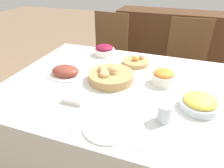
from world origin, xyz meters
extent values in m
plane|color=#7F664C|center=(0.00, 0.00, 0.00)|extent=(12.00, 12.00, 0.00)
cube|color=silver|center=(0.00, 0.00, 0.38)|extent=(1.57, 1.19, 0.75)
cylinder|color=brown|center=(0.26, 0.65, 0.23)|extent=(0.03, 0.03, 0.46)
cylinder|color=brown|center=(0.65, 0.68, 0.23)|extent=(0.03, 0.03, 0.46)
cylinder|color=brown|center=(0.24, 1.04, 0.23)|extent=(0.03, 0.03, 0.46)
cylinder|color=brown|center=(0.62, 1.07, 0.23)|extent=(0.03, 0.03, 0.46)
cube|color=brown|center=(0.44, 0.86, 0.47)|extent=(0.45, 0.45, 0.02)
cube|color=brown|center=(0.43, 1.06, 0.74)|extent=(0.42, 0.05, 0.53)
cylinder|color=brown|center=(-0.68, 0.69, 0.23)|extent=(0.03, 0.03, 0.46)
cylinder|color=brown|center=(-0.29, 0.65, 0.23)|extent=(0.03, 0.03, 0.46)
cylinder|color=brown|center=(-0.64, 1.07, 0.23)|extent=(0.03, 0.03, 0.46)
cylinder|color=brown|center=(-0.25, 1.03, 0.23)|extent=(0.03, 0.03, 0.46)
cube|color=brown|center=(-0.46, 0.86, 0.47)|extent=(0.46, 0.46, 0.02)
cube|color=brown|center=(-0.44, 1.06, 0.74)|extent=(0.42, 0.06, 0.53)
cube|color=#4C2D19|center=(0.22, 1.74, 0.47)|extent=(1.52, 0.44, 0.93)
cylinder|color=#AD8451|center=(-0.07, 0.02, 0.78)|extent=(0.32, 0.32, 0.06)
ellipsoid|color=tan|center=(-0.08, 0.02, 0.83)|extent=(0.08, 0.07, 0.05)
ellipsoid|color=tan|center=(-0.11, -0.02, 0.82)|extent=(0.08, 0.07, 0.06)
ellipsoid|color=tan|center=(-0.14, 0.03, 0.82)|extent=(0.09, 0.10, 0.06)
ellipsoid|color=tan|center=(-0.10, -0.04, 0.82)|extent=(0.09, 0.09, 0.05)
ellipsoid|color=tan|center=(-0.06, 0.03, 0.84)|extent=(0.08, 0.09, 0.06)
ellipsoid|color=tan|center=(-0.06, 0.02, 0.82)|extent=(0.08, 0.08, 0.05)
cylinder|color=#AD8451|center=(0.03, 0.34, 0.77)|extent=(0.21, 0.21, 0.03)
ellipsoid|color=#F4D151|center=(0.03, 0.34, 0.81)|extent=(0.04, 0.04, 0.05)
ellipsoid|color=#F29E4C|center=(0.02, 0.34, 0.80)|extent=(0.04, 0.04, 0.05)
ellipsoid|color=#B27AD1|center=(0.03, 0.37, 0.80)|extent=(0.03, 0.03, 0.04)
ellipsoid|color=pink|center=(0.06, 0.38, 0.80)|extent=(0.04, 0.04, 0.05)
ellipsoid|color=#F29E4C|center=(0.06, 0.38, 0.80)|extent=(0.03, 0.03, 0.04)
ellipsoid|color=silver|center=(-0.42, -0.01, 0.76)|extent=(0.31, 0.22, 0.01)
ellipsoid|color=brown|center=(-0.42, -0.01, 0.78)|extent=(0.20, 0.15, 0.08)
cylinder|color=silver|center=(0.27, 0.10, 0.79)|extent=(0.16, 0.16, 0.07)
ellipsoid|color=orange|center=(0.27, 0.10, 0.83)|extent=(0.14, 0.14, 0.05)
cylinder|color=silver|center=(0.50, -0.12, 0.78)|extent=(0.21, 0.21, 0.05)
ellipsoid|color=#F4DB4C|center=(0.50, -0.12, 0.81)|extent=(0.18, 0.18, 0.06)
cylinder|color=silver|center=(-0.29, 0.44, 0.78)|extent=(0.18, 0.18, 0.06)
ellipsoid|color=maroon|center=(-0.29, 0.44, 0.82)|extent=(0.16, 0.16, 0.06)
cylinder|color=silver|center=(0.07, -0.44, 0.76)|extent=(0.25, 0.25, 0.01)
cube|color=#B7B7BC|center=(-0.08, -0.44, 0.76)|extent=(0.02, 0.18, 0.00)
cube|color=#B7B7BC|center=(0.21, -0.44, 0.76)|extent=(0.02, 0.18, 0.00)
cube|color=#B7B7BC|center=(0.24, -0.44, 0.76)|extent=(0.02, 0.18, 0.00)
cylinder|color=silver|center=(0.32, -0.29, 0.80)|extent=(0.08, 0.08, 0.10)
cube|color=silver|center=(-0.20, -0.29, 0.77)|extent=(0.13, 0.08, 0.03)
camera|label=1|loc=(0.34, -1.14, 1.45)|focal=32.00mm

